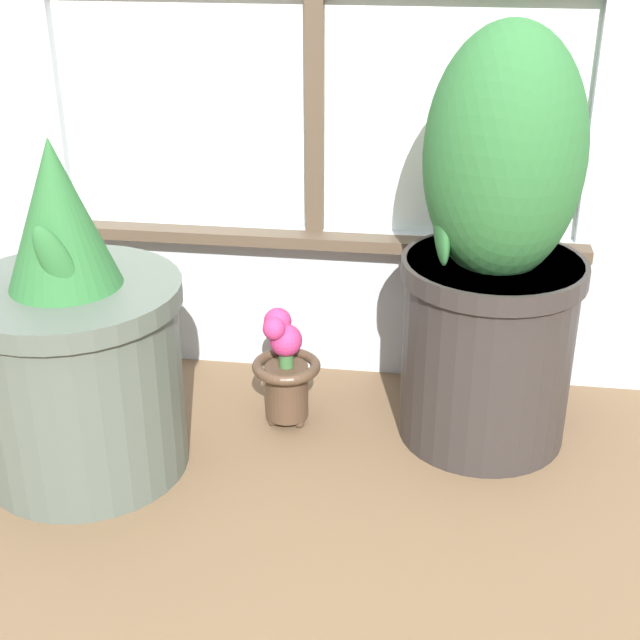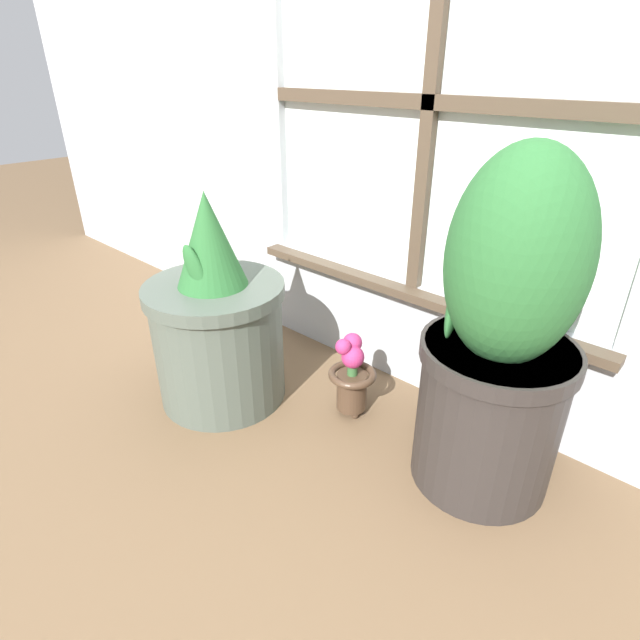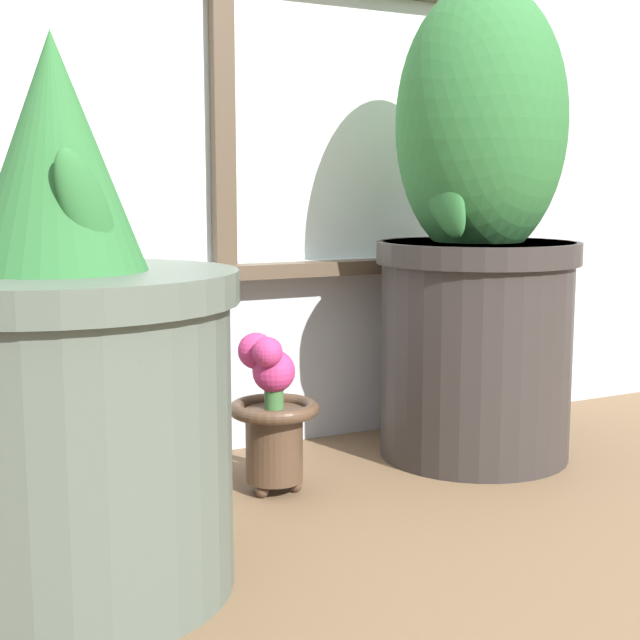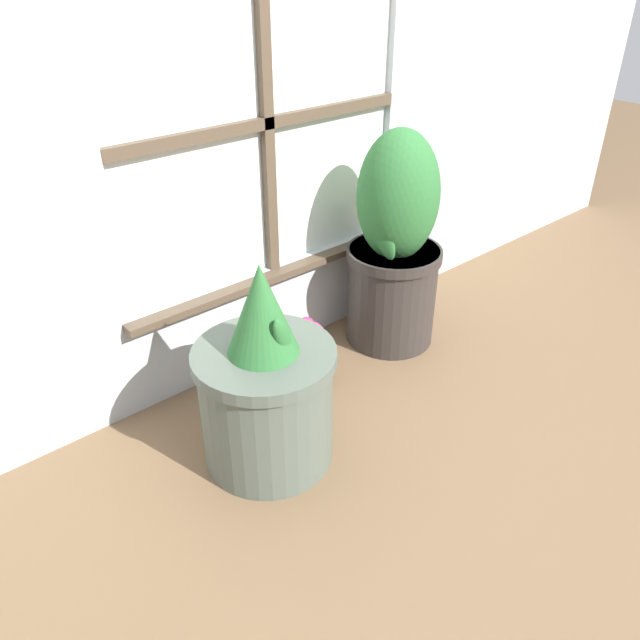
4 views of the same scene
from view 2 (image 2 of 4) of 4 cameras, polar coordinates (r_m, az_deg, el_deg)
The scene contains 4 objects.
ground_plane at distance 1.22m, azimuth -9.54°, elevation -19.94°, with size 10.00×10.00×0.00m, color brown.
potted_plant_left at distance 1.43m, azimuth -11.64°, elevation -0.36°, with size 0.38×0.38×0.61m.
potted_plant_right at distance 1.12m, azimuth 19.90°, elevation -2.72°, with size 0.33×0.33×0.78m.
flower_vase at distance 1.39m, azimuth 3.64°, elevation -6.35°, with size 0.13×0.13×0.24m.
Camera 2 is at (0.69, -0.47, 0.89)m, focal length 28.00 mm.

